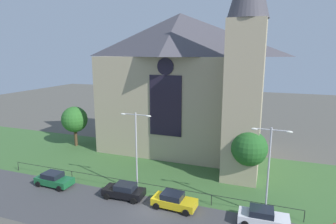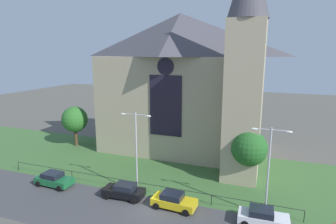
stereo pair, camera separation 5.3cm
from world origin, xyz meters
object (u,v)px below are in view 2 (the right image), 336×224
streetlamp_near (136,143)px  parked_car_black (124,191)px  parked_car_yellow (174,201)px  streetlamp_far (269,161)px  parked_car_white (263,217)px  parked_car_green (54,179)px  tree_right_near (249,148)px  tree_left_far (75,119)px  church_building (184,82)px

streetlamp_near → parked_car_black: bearing=-118.7°
parked_car_black → parked_car_yellow: same height
streetlamp_far → parked_car_yellow: 9.51m
parked_car_white → parked_car_yellow: bearing=177.9°
parked_car_green → streetlamp_far: bearing=6.2°
tree_right_near → parked_car_green: size_ratio=1.48×
tree_left_far → streetlamp_far: size_ratio=0.76×
church_building → parked_car_black: bearing=-94.6°
parked_car_green → parked_car_yellow: same height
tree_right_near → streetlamp_far: size_ratio=0.76×
parked_car_green → parked_car_black: same height
tree_left_far → parked_car_green: size_ratio=1.48×
tree_right_near → streetlamp_near: bearing=-151.7°
tree_right_near → streetlamp_far: (2.08, -5.79, 0.95)m
tree_left_far → streetlamp_far: streetlamp_far is taller
streetlamp_near → tree_right_near: bearing=28.3°
tree_left_far → tree_right_near: bearing=-10.6°
church_building → tree_right_near: bearing=-40.9°
church_building → tree_left_far: (-16.61, -3.85, -6.01)m
streetlamp_near → tree_left_far: bearing=146.1°
church_building → parked_car_yellow: size_ratio=6.07×
streetlamp_far → parked_car_black: (-13.62, -1.42, -4.52)m
tree_left_far → streetlamp_near: size_ratio=0.73×
parked_car_yellow → church_building: bearing=107.0°
tree_right_near → parked_car_black: (-11.54, -7.21, -3.57)m
parked_car_green → streetlamp_near: bearing=12.2°
parked_car_black → church_building: bearing=-97.1°
parked_car_yellow → streetlamp_near: bearing=164.1°
tree_right_near → tree_left_far: (-26.86, 5.03, -0.06)m
parked_car_green → parked_car_white: 22.07m
streetlamp_near → parked_car_black: size_ratio=2.02×
church_building → parked_car_white: (12.17, -16.23, -9.53)m
parked_car_white → parked_car_black: bearing=177.2°
parked_car_green → parked_car_white: size_ratio=1.00×
church_building → parked_car_black: 18.74m
tree_right_near → streetlamp_far: 6.23m
church_building → tree_left_far: 18.08m
church_building → parked_car_white: bearing=-53.1°
tree_right_near → parked_car_white: tree_right_near is taller
church_building → tree_right_near: size_ratio=4.12×
parked_car_yellow → streetlamp_far: bearing=13.5°
tree_right_near → parked_car_black: tree_right_near is taller
church_building → streetlamp_far: 19.81m
parked_car_black → parked_car_yellow: bearing=175.9°
parked_car_yellow → parked_car_white: 8.05m
streetlamp_far → parked_car_yellow: (-8.22, -1.56, -4.52)m
church_building → streetlamp_far: bearing=-49.9°
church_building → parked_car_white: church_building is taller
church_building → streetlamp_near: (-0.51, -14.67, -4.81)m
streetlamp_near → parked_car_black: streetlamp_near is taller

